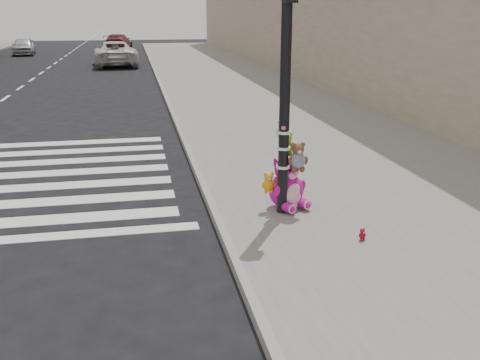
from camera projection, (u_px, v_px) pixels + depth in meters
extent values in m
plane|color=black|center=(113.00, 290.00, 6.44)|extent=(120.00, 120.00, 0.00)
cube|color=slate|center=(286.00, 116.00, 16.69)|extent=(7.00, 80.00, 0.14)
cube|color=gray|center=(175.00, 120.00, 16.05)|extent=(0.12, 80.00, 0.15)
cylinder|color=black|center=(285.00, 86.00, 7.95)|extent=(0.16, 0.16, 4.00)
cylinder|color=white|center=(283.00, 167.00, 8.33)|extent=(0.22, 0.22, 0.04)
cylinder|color=white|center=(284.00, 148.00, 8.24)|extent=(0.22, 0.22, 0.04)
cylinder|color=white|center=(284.00, 132.00, 8.17)|extent=(0.22, 0.22, 0.04)
ellipsoid|color=#DA12A6|center=(288.00, 209.00, 8.45)|extent=(0.29, 0.35, 0.16)
ellipsoid|color=#DA12A6|center=(303.00, 205.00, 8.63)|extent=(0.29, 0.35, 0.16)
ellipsoid|color=#DA12A6|center=(286.00, 190.00, 8.67)|extent=(0.72, 0.67, 0.57)
ellipsoid|color=#F9BFD1|center=(294.00, 195.00, 8.53)|extent=(0.34, 0.23, 0.37)
sphere|color=#DA12A6|center=(287.00, 169.00, 8.57)|extent=(0.52, 0.52, 0.39)
ellipsoid|color=#DA12A6|center=(277.00, 168.00, 8.47)|extent=(0.28, 0.18, 0.39)
ellipsoid|color=#DA12A6|center=(295.00, 164.00, 8.66)|extent=(0.28, 0.18, 0.39)
imported|color=silver|center=(115.00, 54.00, 32.55)|extent=(2.81, 5.49, 1.49)
imported|color=maroon|center=(118.00, 42.00, 45.81)|extent=(2.52, 4.88, 1.35)
imported|color=silver|center=(23.00, 46.00, 40.76)|extent=(1.94, 3.98, 1.31)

